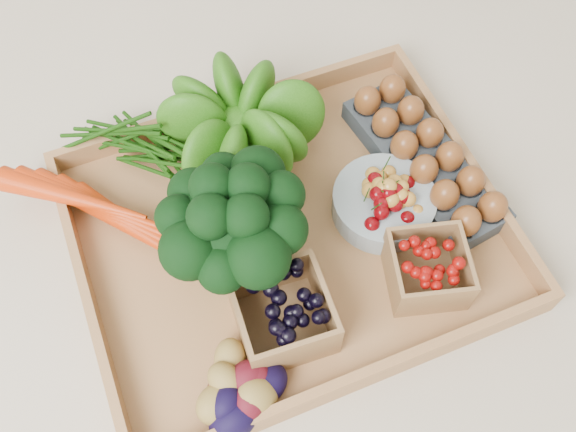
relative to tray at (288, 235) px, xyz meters
name	(u,v)px	position (x,y,z in m)	size (l,w,h in m)	color
ground	(288,238)	(0.00, 0.00, -0.01)	(4.00, 4.00, 0.00)	beige
tray	(288,235)	(0.00, 0.00, 0.00)	(0.55, 0.45, 0.01)	#AF7B49
carrots	(109,212)	(-0.21, 0.10, 0.04)	(0.23, 0.17, 0.06)	red
lettuce	(240,122)	(-0.01, 0.15, 0.08)	(0.15, 0.15, 0.15)	#1A4C0C
broccoli	(235,243)	(-0.08, -0.02, 0.08)	(0.18, 0.18, 0.14)	black
cherry_bowl	(383,203)	(0.13, -0.02, 0.03)	(0.14, 0.14, 0.04)	#8C9EA5
egg_carton	(423,163)	(0.21, 0.02, 0.02)	(0.10, 0.27, 0.03)	#343B43
potatoes	(237,390)	(-0.14, -0.18, 0.04)	(0.12, 0.12, 0.07)	#440A14
punnet_blackberry	(283,314)	(-0.05, -0.12, 0.05)	(0.11, 0.11, 0.08)	black
punnet_raspberry	(427,269)	(0.14, -0.13, 0.04)	(0.10, 0.10, 0.07)	#750805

